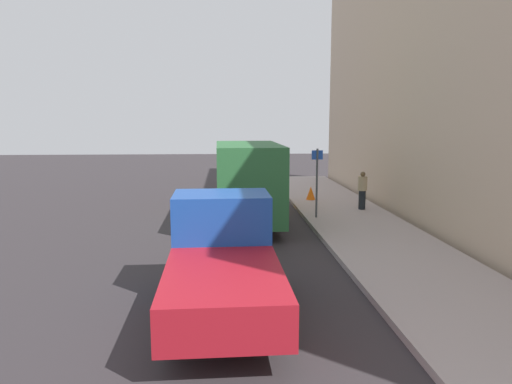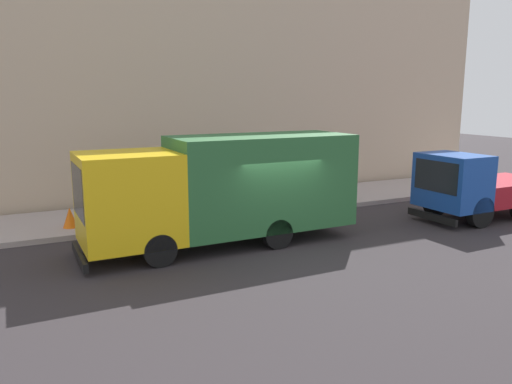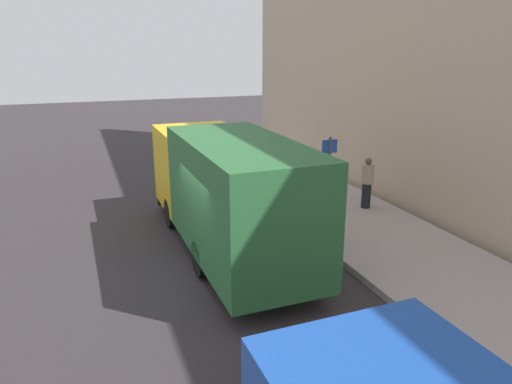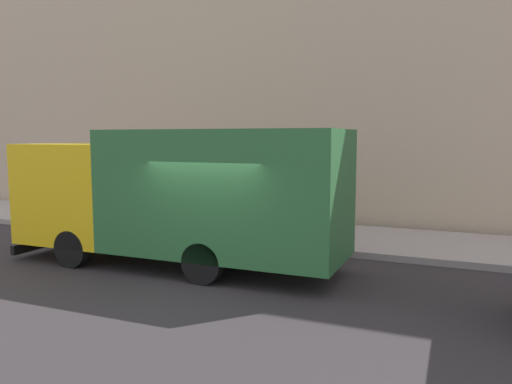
# 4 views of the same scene
# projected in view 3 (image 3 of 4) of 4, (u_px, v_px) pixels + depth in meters

# --- Properties ---
(ground) EXTENTS (80.00, 80.00, 0.00)m
(ground) POSITION_uv_depth(u_px,v_px,m) (218.00, 274.00, 11.29)
(ground) COLOR #2F2A2D
(sidewalk) EXTENTS (3.74, 30.00, 0.17)m
(sidewalk) POSITION_uv_depth(u_px,v_px,m) (389.00, 242.00, 12.90)
(sidewalk) COLOR #A89996
(sidewalk) RESTS_ON ground
(building_facade) EXTENTS (0.50, 30.00, 12.18)m
(building_facade) POSITION_uv_depth(u_px,v_px,m) (488.00, 10.00, 11.93)
(building_facade) COLOR #C5AB90
(building_facade) RESTS_ON ground
(large_utility_truck) EXTENTS (2.42, 8.00, 3.16)m
(large_utility_truck) POSITION_uv_depth(u_px,v_px,m) (226.00, 188.00, 12.15)
(large_utility_truck) COLOR yellow
(large_utility_truck) RESTS_ON ground
(pedestrian_walking) EXTENTS (0.56, 0.56, 1.65)m
(pedestrian_walking) POSITION_uv_depth(u_px,v_px,m) (367.00, 182.00, 15.20)
(pedestrian_walking) COLOR black
(pedestrian_walking) RESTS_ON sidewalk
(traffic_cone_orange) EXTENTS (0.45, 0.45, 0.65)m
(traffic_cone_orange) POSITION_uv_depth(u_px,v_px,m) (283.00, 182.00, 17.16)
(traffic_cone_orange) COLOR orange
(traffic_cone_orange) RESTS_ON sidewalk
(street_sign_post) EXTENTS (0.44, 0.08, 2.75)m
(street_sign_post) POSITION_uv_depth(u_px,v_px,m) (328.00, 179.00, 12.77)
(street_sign_post) COLOR #4C5156
(street_sign_post) RESTS_ON sidewalk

